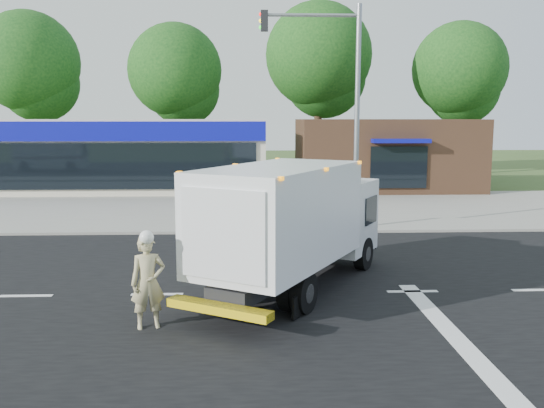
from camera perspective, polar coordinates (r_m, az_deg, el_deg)
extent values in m
plane|color=#385123|center=(13.64, 1.38, -8.86)|extent=(120.00, 120.00, 0.00)
cube|color=black|center=(13.64, 1.38, -8.84)|extent=(60.00, 14.00, 0.02)
cube|color=gray|center=(21.59, 0.03, -2.20)|extent=(60.00, 2.40, 0.12)
cube|color=gray|center=(27.31, -0.44, -0.04)|extent=(60.00, 9.00, 0.02)
cube|color=silver|center=(14.56, -23.18, -8.36)|extent=(1.20, 0.15, 0.01)
cube|color=silver|center=(13.79, -11.32, -8.77)|extent=(1.20, 0.15, 0.01)
cube|color=silver|center=(13.64, 1.38, -8.79)|extent=(1.20, 0.15, 0.01)
cube|color=silver|center=(14.14, 13.74, -8.41)|extent=(1.20, 0.15, 0.01)
cube|color=silver|center=(15.22, 24.77, -7.74)|extent=(1.20, 0.15, 0.01)
cube|color=silver|center=(11.44, 17.93, -12.68)|extent=(0.40, 7.00, 0.01)
cube|color=black|center=(13.12, 0.67, -6.63)|extent=(3.10, 4.46, 0.32)
cube|color=silver|center=(15.87, 6.06, -1.12)|extent=(2.64, 2.59, 1.94)
cube|color=black|center=(16.65, 7.19, -0.04)|extent=(1.59, 0.99, 0.83)
cube|color=white|center=(12.84, 0.68, -1.06)|extent=(4.22, 5.11, 2.17)
cube|color=silver|center=(10.86, -4.92, -3.10)|extent=(1.63, 0.97, 1.75)
cube|color=yellow|center=(11.09, -5.30, -10.28)|extent=(2.08, 1.38, 0.17)
cube|color=orange|center=(12.71, 0.69, 3.67)|extent=(4.16, 4.96, 0.07)
cylinder|color=black|center=(16.44, 3.22, -4.25)|extent=(0.68, 0.91, 0.89)
cylinder|color=black|center=(15.82, 9.03, -4.86)|extent=(0.68, 0.91, 0.89)
cylinder|color=black|center=(13.07, -4.28, -7.64)|extent=(0.68, 0.91, 0.89)
cylinder|color=black|center=(12.23, 3.17, -8.77)|extent=(0.68, 0.91, 0.89)
imported|color=tan|center=(11.49, -12.19, -7.61)|extent=(0.77, 0.61, 1.84)
sphere|color=white|center=(11.28, -12.33, -3.26)|extent=(0.28, 0.28, 0.28)
cube|color=beige|center=(34.06, -16.13, 4.70)|extent=(18.00, 6.00, 4.00)
cube|color=#0A0E9B|center=(31.05, -17.59, 6.88)|extent=(18.00, 0.30, 1.00)
cube|color=black|center=(31.14, -17.44, 3.57)|extent=(17.00, 0.12, 2.40)
cube|color=#382316|center=(33.97, 11.17, 4.86)|extent=(10.00, 6.00, 4.00)
cube|color=#0A0E9B|center=(30.92, 12.54, 6.14)|extent=(3.00, 1.20, 0.20)
cube|color=black|center=(31.05, 12.44, 3.57)|extent=(3.00, 0.12, 2.20)
cylinder|color=gray|center=(20.94, 8.41, 8.23)|extent=(0.18, 0.18, 8.00)
cylinder|color=gray|center=(21.00, 3.83, 18.17)|extent=(3.40, 0.12, 0.12)
cube|color=black|center=(20.87, -0.76, 17.69)|extent=(0.25, 0.25, 0.70)
cylinder|color=#332114|center=(43.72, -22.70, 7.35)|extent=(0.56, 0.56, 7.35)
sphere|color=#124015|center=(43.88, -23.02, 12.83)|extent=(6.93, 6.93, 6.93)
sphere|color=#124015|center=(44.08, -22.06, 11.08)|extent=(5.46, 5.46, 5.46)
cylinder|color=#332114|center=(41.32, -9.46, 7.51)|extent=(0.56, 0.56, 6.86)
sphere|color=#124015|center=(41.45, -9.60, 12.94)|extent=(6.47, 6.47, 6.47)
sphere|color=#124015|center=(41.80, -8.77, 11.17)|extent=(5.10, 5.10, 5.10)
cylinder|color=#332114|center=(41.27, 4.57, 8.28)|extent=(0.56, 0.56, 7.84)
sphere|color=#124015|center=(41.50, 4.65, 14.48)|extent=(7.39, 7.39, 7.39)
sphere|color=#124015|center=(41.93, 5.24, 12.41)|extent=(5.82, 5.82, 5.82)
cylinder|color=#332114|center=(43.59, 17.85, 7.36)|extent=(0.56, 0.56, 7.00)
sphere|color=#124015|center=(43.72, 18.09, 12.61)|extent=(6.60, 6.60, 6.60)
sphere|color=#124015|center=(44.28, 18.40, 10.85)|extent=(5.20, 5.20, 5.20)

